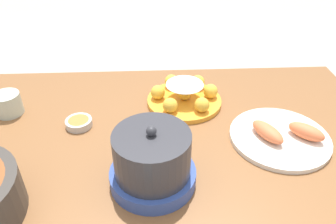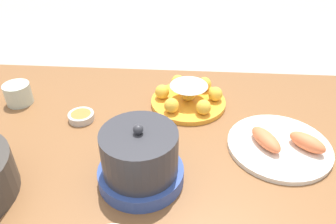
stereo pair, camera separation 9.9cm
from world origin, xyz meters
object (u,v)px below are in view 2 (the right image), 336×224
Objects in this scene: warming_pot at (140,159)px; sauce_bowl at (81,116)px; dining_table at (145,166)px; cake_plate at (189,97)px; seafood_platter at (281,145)px; cup_near at (18,94)px.

sauce_bowl is at bearing -47.17° from warming_pot.
warming_pot is (-0.01, 0.13, 0.16)m from dining_table.
seafood_platter is (-0.26, 0.21, -0.01)m from cake_plate.
warming_pot is at bearing 94.63° from dining_table.
warming_pot reaches higher than sauce_bowl.
warming_pot is (0.11, 0.35, 0.04)m from cake_plate.
cake_plate is 3.11× the size of sauce_bowl.
seafood_platter is (-0.59, 0.10, 0.00)m from sauce_bowl.
cake_plate is (-0.12, -0.22, 0.11)m from dining_table.
cake_plate is at bearing -118.89° from dining_table.
dining_table is at bearing 61.11° from cake_plate.
dining_table is 0.39m from seafood_platter.
sauce_bowl is at bearing 18.84° from cake_plate.
seafood_platter is at bearing -178.61° from dining_table.
cake_plate is 0.35m from sauce_bowl.
warming_pot reaches higher than seafood_platter.
sauce_bowl reaches higher than dining_table.
warming_pot is (0.37, 0.14, 0.06)m from seafood_platter.
cup_near is (0.45, -0.19, 0.12)m from dining_table.
cake_plate is 0.34m from seafood_platter.
cake_plate is 0.87× the size of seafood_platter.
seafood_platter is (-0.38, -0.01, 0.10)m from dining_table.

